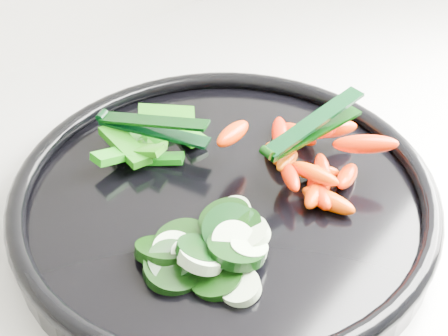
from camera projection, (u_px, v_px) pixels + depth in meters
veggie_tray at (224, 198)px, 0.55m from camera, size 0.48×0.48×0.04m
cucumber_pile at (205, 249)px, 0.49m from camera, size 0.12×0.12×0.04m
carrot_pile at (311, 157)px, 0.56m from camera, size 0.14×0.15×0.05m
pepper_pile at (145, 143)px, 0.59m from camera, size 0.13×0.09×0.04m
tong_carrot at (311, 128)px, 0.54m from camera, size 0.11×0.02×0.02m
tong_pepper at (150, 125)px, 0.59m from camera, size 0.07×0.11×0.02m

